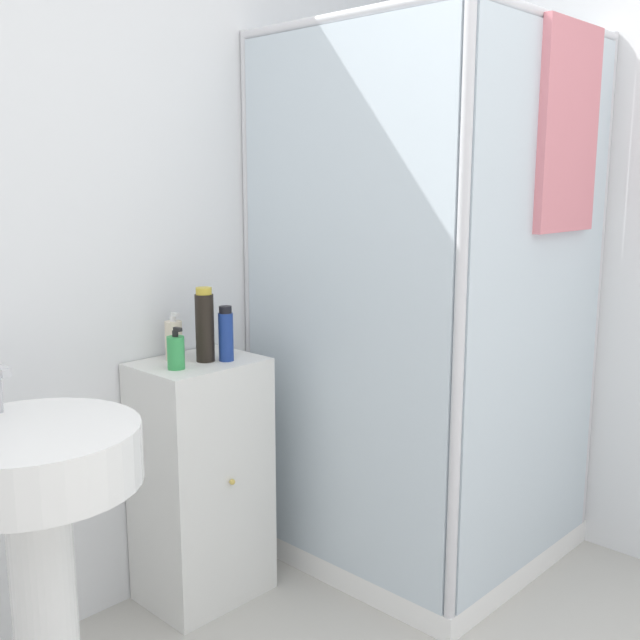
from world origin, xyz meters
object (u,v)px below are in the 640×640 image
at_px(sink, 37,509).
at_px(shampoo_bottle_blue, 226,334).
at_px(soap_dispenser, 176,352).
at_px(shampoo_bottle_tall_black, 205,326).
at_px(lotion_bottle_white, 174,340).

height_order(sink, shampoo_bottle_blue, shampoo_bottle_blue).
distance_m(soap_dispenser, shampoo_bottle_blue, 0.19).
height_order(shampoo_bottle_tall_black, shampoo_bottle_blue, shampoo_bottle_tall_black).
distance_m(shampoo_bottle_blue, lotion_bottle_white, 0.18).
bearing_deg(sink, shampoo_bottle_blue, 15.47).
height_order(soap_dispenser, lotion_bottle_white, lotion_bottle_white).
xyz_separation_m(shampoo_bottle_tall_black, shampoo_bottle_blue, (0.05, -0.05, -0.03)).
bearing_deg(soap_dispenser, lotion_bottle_white, 57.39).
relative_size(shampoo_bottle_blue, lotion_bottle_white, 1.13).
distance_m(shampoo_bottle_tall_black, lotion_bottle_white, 0.13).
distance_m(sink, shampoo_bottle_tall_black, 0.87).
distance_m(shampoo_bottle_tall_black, shampoo_bottle_blue, 0.08).
relative_size(sink, lotion_bottle_white, 6.02).
xyz_separation_m(sink, soap_dispenser, (0.62, 0.25, 0.26)).
relative_size(sink, shampoo_bottle_tall_black, 3.95).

